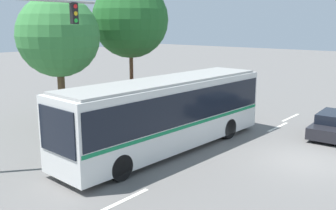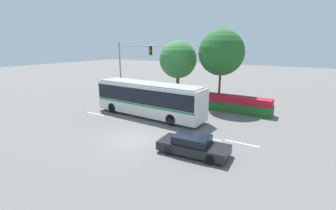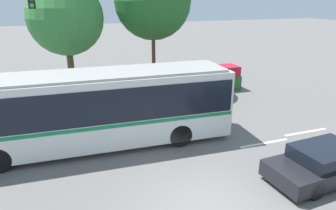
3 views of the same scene
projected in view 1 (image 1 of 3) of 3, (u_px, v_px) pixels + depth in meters
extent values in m
plane|color=slate|center=(302.00, 161.00, 15.68)|extent=(140.00, 140.00, 0.00)
cube|color=silver|center=(168.00, 113.00, 16.84)|extent=(11.22, 2.90, 2.86)
cube|color=black|center=(168.00, 103.00, 16.74)|extent=(11.00, 2.93, 1.37)
cube|color=#147A47|center=(168.00, 121.00, 16.91)|extent=(11.11, 2.92, 0.14)
cube|color=black|center=(57.00, 131.00, 12.72)|extent=(0.14, 2.10, 1.60)
cube|color=#959592|center=(168.00, 80.00, 16.53)|extent=(10.77, 2.68, 0.10)
cylinder|color=black|center=(120.00, 167.00, 13.63)|extent=(1.01, 0.34, 1.00)
cylinder|color=black|center=(84.00, 154.00, 15.05)|extent=(1.01, 0.34, 1.00)
cylinder|color=black|center=(228.00, 129.00, 18.71)|extent=(1.01, 0.34, 1.00)
cylinder|color=black|center=(194.00, 121.00, 20.13)|extent=(1.01, 0.34, 1.00)
cube|color=black|center=(336.00, 127.00, 19.22)|extent=(4.50, 2.07, 0.56)
cube|color=black|center=(336.00, 117.00, 19.03)|extent=(2.29, 1.71, 0.47)
cylinder|color=black|center=(327.00, 122.00, 20.78)|extent=(0.63, 0.26, 0.61)
cylinder|color=black|center=(313.00, 133.00, 18.66)|extent=(0.63, 0.26, 0.61)
cylinder|color=gray|center=(39.00, 0.00, 15.12)|extent=(5.59, 0.12, 0.12)
cube|color=black|center=(74.00, 14.00, 16.47)|extent=(0.30, 0.22, 0.90)
cylinder|color=red|center=(75.00, 6.00, 16.33)|extent=(0.18, 0.02, 0.18)
cylinder|color=yellow|center=(76.00, 13.00, 16.39)|extent=(0.18, 0.02, 0.18)
cylinder|color=green|center=(76.00, 21.00, 16.46)|extent=(0.18, 0.02, 0.18)
cube|color=#286028|center=(160.00, 102.00, 25.23)|extent=(8.26, 1.43, 0.97)
cube|color=#B7192D|center=(160.00, 90.00, 25.06)|extent=(8.09, 1.36, 0.67)
cylinder|color=brown|center=(62.00, 97.00, 20.61)|extent=(0.39, 0.39, 3.39)
sphere|color=#387F3D|center=(58.00, 36.00, 19.93)|extent=(4.36, 4.36, 4.36)
cylinder|color=brown|center=(132.00, 80.00, 24.38)|extent=(0.24, 0.24, 4.12)
sphere|color=#236028|center=(130.00, 20.00, 23.60)|extent=(4.76, 4.76, 4.76)
cube|color=silver|center=(291.00, 118.00, 22.98)|extent=(2.40, 0.16, 0.01)
cube|color=silver|center=(278.00, 127.00, 20.85)|extent=(2.40, 0.16, 0.01)
cube|color=silver|center=(121.00, 201.00, 12.07)|extent=(2.40, 0.16, 0.01)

